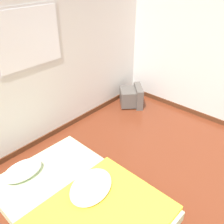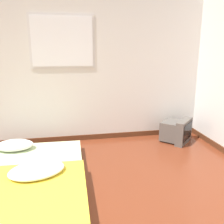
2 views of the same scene
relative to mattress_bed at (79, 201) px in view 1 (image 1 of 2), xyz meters
name	(u,v)px [view 1 (image 1 of 2)]	position (x,y,z in m)	size (l,w,h in m)	color
wall_back	(11,71)	(0.21, 1.45, 1.19)	(7.76, 0.08, 2.60)	silver
mattress_bed	(79,201)	(0.00, 0.00, 0.00)	(1.47, 2.10, 0.29)	beige
crt_tv	(132,96)	(2.38, 1.04, 0.09)	(0.62, 0.62, 0.40)	#56514C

